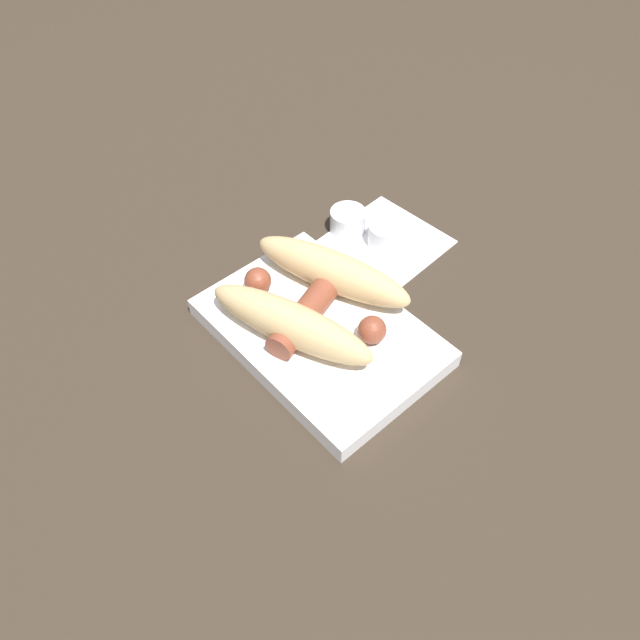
# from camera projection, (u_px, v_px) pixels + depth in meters

# --- Properties ---
(ground_plane) EXTENTS (3.00, 3.00, 0.00)m
(ground_plane) POSITION_uv_depth(u_px,v_px,m) (320.00, 339.00, 0.72)
(ground_plane) COLOR #33281E
(food_tray) EXTENTS (0.26, 0.18, 0.02)m
(food_tray) POSITION_uv_depth(u_px,v_px,m) (320.00, 332.00, 0.71)
(food_tray) COLOR white
(food_tray) RESTS_ON ground_plane
(bread_roll) EXTENTS (0.23, 0.19, 0.05)m
(bread_roll) POSITION_uv_depth(u_px,v_px,m) (312.00, 296.00, 0.70)
(bread_roll) COLOR tan
(bread_roll) RESTS_ON food_tray
(sausage) EXTENTS (0.17, 0.15, 0.03)m
(sausage) POSITION_uv_depth(u_px,v_px,m) (313.00, 304.00, 0.70)
(sausage) COLOR brown
(sausage) RESTS_ON food_tray
(pickled_veggies) EXTENTS (0.06, 0.06, 0.01)m
(pickled_veggies) POSITION_uv_depth(u_px,v_px,m) (263.00, 315.00, 0.71)
(pickled_veggies) COLOR orange
(pickled_veggies) RESTS_ON food_tray
(napkin) EXTENTS (0.14, 0.14, 0.00)m
(napkin) POSITION_uv_depth(u_px,v_px,m) (386.00, 242.00, 0.82)
(napkin) COLOR white
(napkin) RESTS_ON ground_plane
(condiment_cup_near) EXTENTS (0.05, 0.05, 0.03)m
(condiment_cup_near) POSITION_uv_depth(u_px,v_px,m) (386.00, 236.00, 0.81)
(condiment_cup_near) COLOR silver
(condiment_cup_near) RESTS_ON ground_plane
(condiment_cup_far) EXTENTS (0.05, 0.05, 0.03)m
(condiment_cup_far) POSITION_uv_depth(u_px,v_px,m) (348.00, 222.00, 0.83)
(condiment_cup_far) COLOR silver
(condiment_cup_far) RESTS_ON ground_plane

